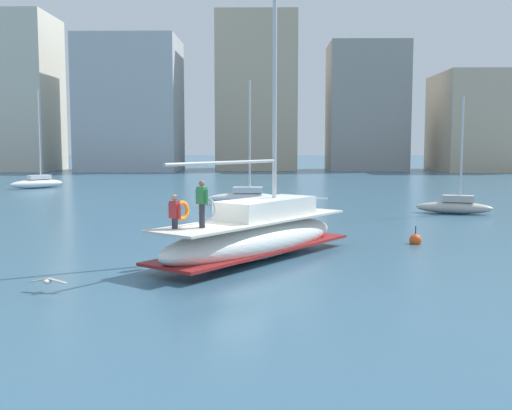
% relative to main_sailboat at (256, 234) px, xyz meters
% --- Properties ---
extents(ground_plane, '(400.00, 400.00, 0.00)m').
position_rel_main_sailboat_xyz_m(ground_plane, '(-1.02, -0.75, -0.92)').
color(ground_plane, '#38607A').
extents(main_sailboat, '(7.65, 9.14, 14.16)m').
position_rel_main_sailboat_xyz_m(main_sailboat, '(0.00, 0.00, 0.00)').
color(main_sailboat, white).
rests_on(main_sailboat, ground).
extents(moored_sloop_near, '(4.49, 4.68, 9.30)m').
position_rel_main_sailboat_xyz_m(moored_sloop_near, '(-21.44, 35.37, -0.32)').
color(moored_sloop_near, white).
rests_on(moored_sloop_near, ground).
extents(moored_sloop_far, '(5.20, 1.45, 8.56)m').
position_rel_main_sailboat_xyz_m(moored_sloop_far, '(-1.11, 20.01, -0.34)').
color(moored_sloop_far, silver).
rests_on(moored_sloop_far, ground).
extents(moored_catamaran, '(4.61, 2.40, 7.07)m').
position_rel_main_sailboat_xyz_m(moored_catamaran, '(11.84, 14.64, -0.41)').
color(moored_catamaran, '#B7B2A8').
rests_on(moored_catamaran, ground).
extents(seagull, '(1.11, 0.48, 0.17)m').
position_rel_main_sailboat_xyz_m(seagull, '(-5.90, -5.26, -0.59)').
color(seagull, silver).
rests_on(seagull, ground).
extents(mooring_buoy, '(0.52, 0.52, 0.86)m').
position_rel_main_sailboat_xyz_m(mooring_buoy, '(6.72, 3.41, -0.76)').
color(mooring_buoy, '#EA4C19').
rests_on(mooring_buoy, ground).
extents(waterfront_buildings, '(86.48, 18.49, 24.74)m').
position_rel_main_sailboat_xyz_m(waterfront_buildings, '(-3.96, 75.08, 9.62)').
color(waterfront_buildings, beige).
rests_on(waterfront_buildings, ground).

